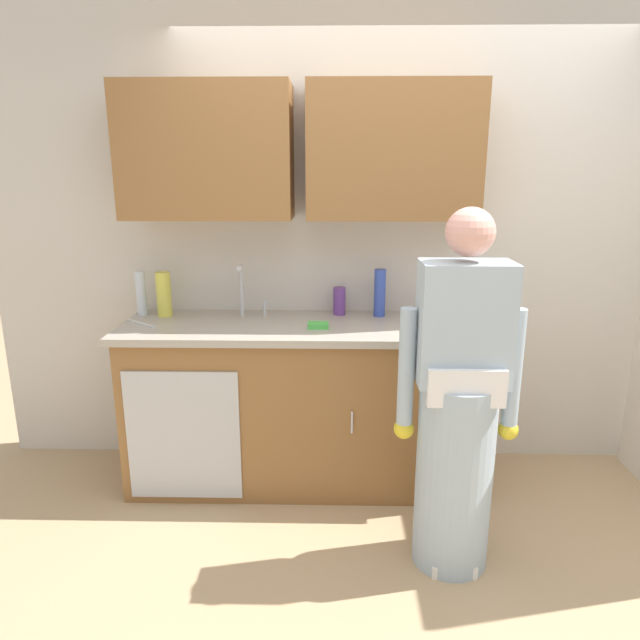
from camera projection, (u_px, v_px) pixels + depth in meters
name	position (u px, v px, depth m)	size (l,w,h in m)	color
ground_plane	(409.00, 555.00, 2.68)	(9.00, 9.00, 0.00)	tan
kitchen_wall_with_uppers	(373.00, 221.00, 3.26)	(4.80, 0.44, 2.70)	beige
counter_cabinet	(300.00, 406.00, 3.25)	(1.90, 0.62, 0.90)	brown
countertop	(300.00, 327.00, 3.13)	(1.96, 0.66, 0.04)	#A8A093
sink	(246.00, 325.00, 3.14)	(0.50, 0.36, 0.35)	#B7BABF
person_at_sink	(457.00, 422.00, 2.48)	(0.55, 0.34, 1.62)	white
bottle_dish_liquid	(164.00, 294.00, 3.25)	(0.08, 0.08, 0.26)	#D8D14C
bottle_cleaner_spray	(141.00, 293.00, 3.27)	(0.06, 0.06, 0.26)	silver
bottle_water_tall	(458.00, 301.00, 3.27)	(0.07, 0.07, 0.17)	#334CB2
bottle_soap	(339.00, 301.00, 3.30)	(0.07, 0.07, 0.16)	#66388C
bottle_water_short	(380.00, 293.00, 3.25)	(0.07, 0.07, 0.27)	#334CB2
cup_by_sink	(422.00, 310.00, 3.20)	(0.08, 0.08, 0.10)	#B24C47
knife_on_counter	(141.00, 323.00, 3.12)	(0.24, 0.02, 0.01)	silver
sponge	(318.00, 325.00, 3.03)	(0.11, 0.07, 0.03)	#4CBF4C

